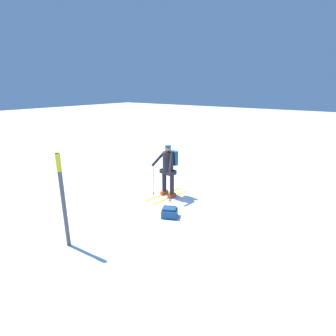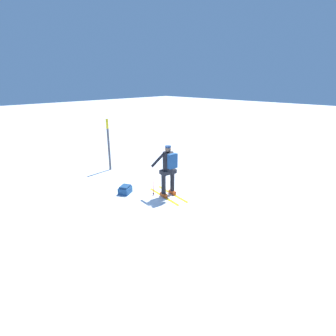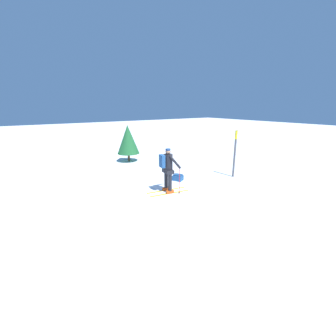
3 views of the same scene
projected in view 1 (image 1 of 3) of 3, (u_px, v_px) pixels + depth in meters
name	position (u px, v px, depth m)	size (l,w,h in m)	color
ground_plane	(139.00, 198.00, 8.83)	(80.00, 80.00, 0.00)	white
skier	(168.00, 167.00, 8.71)	(0.95, 1.74, 1.77)	gold
dropped_backpack	(169.00, 212.00, 7.51)	(0.56, 0.52, 0.29)	navy
trail_marker	(63.00, 194.00, 5.81)	(0.11, 0.11, 2.24)	#4C4C51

